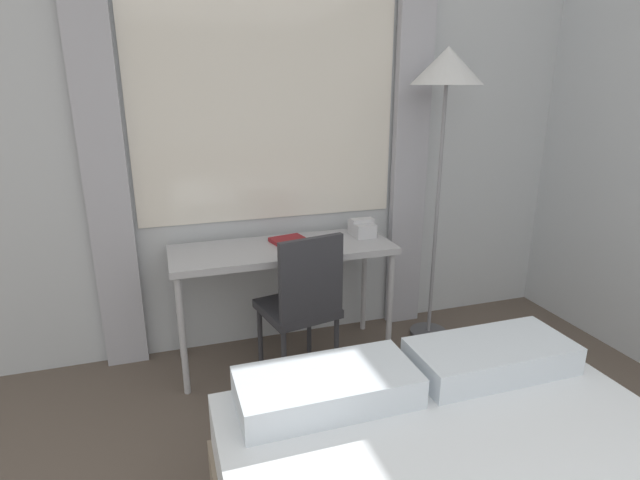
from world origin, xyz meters
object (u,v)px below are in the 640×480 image
(desk, at_px, (283,257))
(telephone, at_px, (362,228))
(standing_lamp, at_px, (446,82))
(book, at_px, (290,241))
(desk_chair, at_px, (303,300))

(desk, height_order, telephone, telephone)
(telephone, bearing_deg, desk, -172.88)
(standing_lamp, bearing_deg, telephone, 170.33)
(desk, relative_size, book, 5.34)
(telephone, xyz_separation_m, book, (-0.48, -0.02, -0.04))
(desk, bearing_deg, book, 38.87)
(telephone, height_order, book, telephone)
(desk_chair, relative_size, telephone, 4.77)
(standing_lamp, bearing_deg, book, 176.20)
(desk_chair, height_order, book, desk_chair)
(standing_lamp, bearing_deg, desk_chair, -166.47)
(telephone, distance_m, book, 0.48)
(desk_chair, bearing_deg, telephone, 21.51)
(desk_chair, bearing_deg, book, 76.24)
(desk, distance_m, standing_lamp, 1.44)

